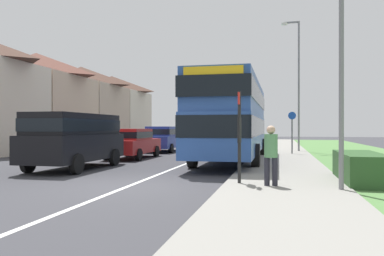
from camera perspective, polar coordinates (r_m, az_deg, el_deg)
ground_plane at (r=10.97m, az=-9.20°, el=-8.42°), size 120.00×120.00×0.00m
lane_marking_centre at (r=18.58m, az=0.06°, el=-4.91°), size 0.14×60.00×0.01m
pavement_near_side at (r=16.14m, az=13.24°, el=-5.47°), size 3.20×68.00×0.12m
roadside_hedge at (r=11.97m, az=23.60°, el=-5.54°), size 1.10×3.17×0.90m
double_decker_bus at (r=18.34m, az=6.05°, el=1.71°), size 2.80×11.46×3.70m
parked_van_black at (r=15.73m, az=-16.86°, el=-1.16°), size 2.11×5.02×2.15m
parked_car_red at (r=20.47m, az=-8.83°, el=-2.05°), size 1.90×4.41×1.55m
parked_car_blue at (r=25.89m, az=-4.23°, el=-1.46°), size 2.01×4.58×1.68m
pedestrian_at_stop at (r=10.16m, az=11.56°, el=-3.56°), size 0.34×0.34×1.67m
bus_stop_sign at (r=10.53m, az=7.00°, el=-0.36°), size 0.09×0.52×2.60m
cycle_route_sign at (r=22.90m, az=14.54°, el=-0.41°), size 0.44×0.08×2.52m
street_lamp_near at (r=10.30m, az=20.53°, el=13.40°), size 1.14×0.20×6.91m
street_lamp_mid at (r=25.80m, az=15.26°, el=7.08°), size 1.14×0.20×8.41m
house_terrace_far_side at (r=34.75m, az=-18.77°, el=3.44°), size 7.07×27.13×7.32m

